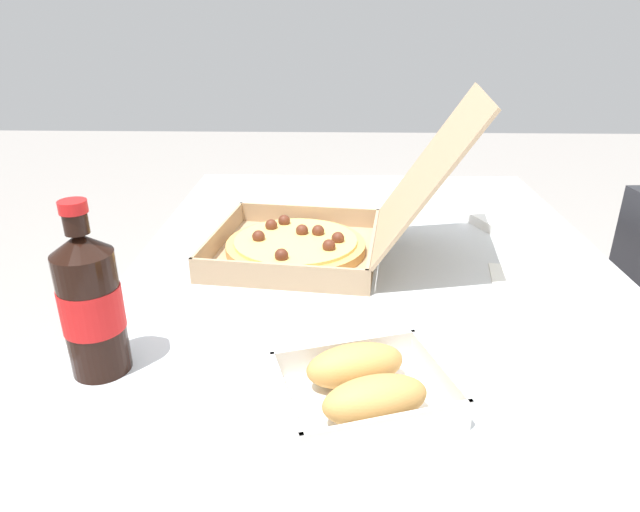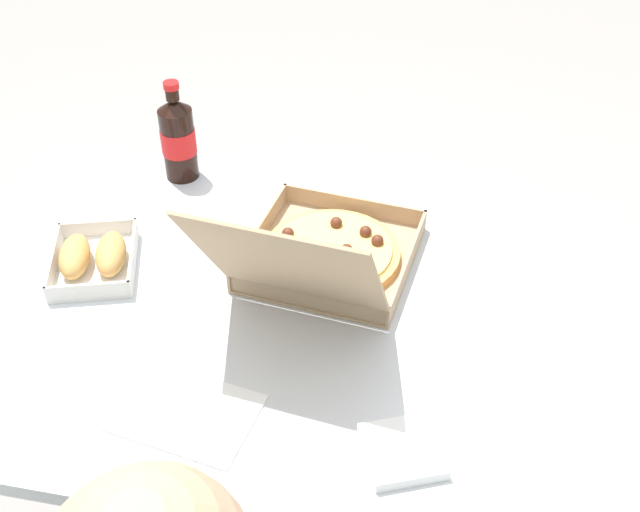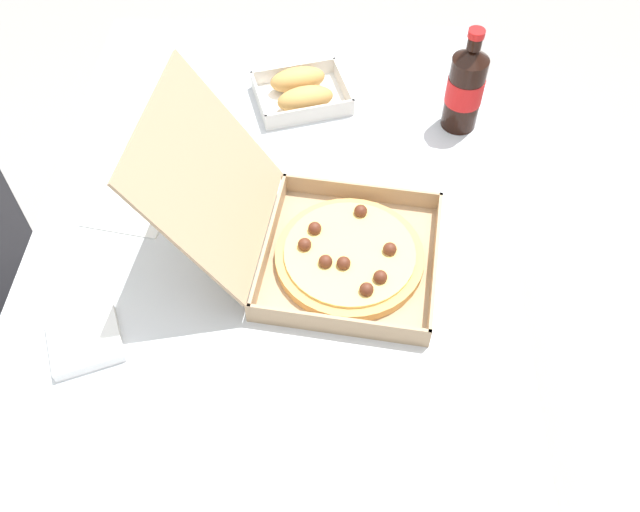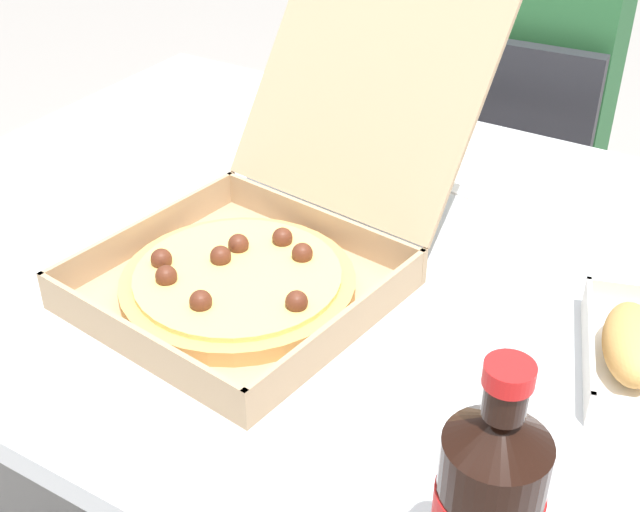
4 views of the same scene
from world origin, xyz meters
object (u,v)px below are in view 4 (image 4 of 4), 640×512
object	(u,v)px
chair	(495,197)
diner_person	(516,87)
paper_menu	(502,180)
pizza_box_open	(262,246)
napkin_pile	(302,119)

from	to	relation	value
chair	diner_person	size ratio (longest dim) A/B	0.72
chair	paper_menu	xyz separation A→B (m)	(0.14, -0.41, 0.26)
pizza_box_open	paper_menu	world-z (taller)	pizza_box_open
diner_person	pizza_box_open	distance (m)	0.84
chair	napkin_pile	distance (m)	0.51
napkin_pile	chair	bearing A→B (deg)	63.50
diner_person	napkin_pile	xyz separation A→B (m)	(-0.19, -0.45, 0.06)
pizza_box_open	paper_menu	bearing A→B (deg)	67.93
chair	paper_menu	world-z (taller)	chair
pizza_box_open	napkin_pile	world-z (taller)	pizza_box_open
chair	diner_person	xyz separation A→B (m)	(-0.00, 0.06, 0.21)
pizza_box_open	paper_menu	xyz separation A→B (m)	(0.15, 0.37, -0.04)
pizza_box_open	napkin_pile	distance (m)	0.42
diner_person	paper_menu	world-z (taller)	diner_person
diner_person	napkin_pile	bearing A→B (deg)	-113.08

